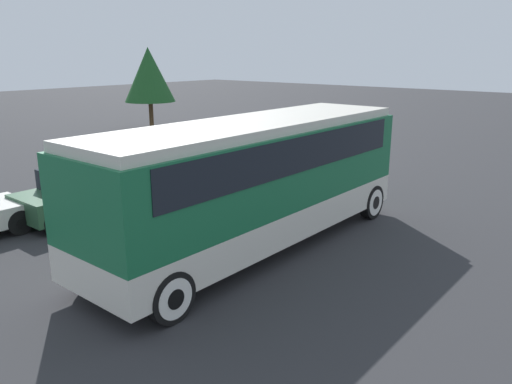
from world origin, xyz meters
TOP-DOWN VIEW (x-y plane):
  - ground_plane at (0.00, 0.00)m, footprint 120.00×120.00m
  - tour_bus at (0.10, 0.00)m, footprint 9.66×2.66m
  - parked_car_near at (3.55, 5.83)m, footprint 4.18×1.78m
  - parked_car_far at (-1.10, 5.65)m, footprint 4.50×1.92m
  - tree_center at (11.42, 18.33)m, footprint 3.21×3.21m

SIDE VIEW (x-z plane):
  - ground_plane at x=0.00m, z-range 0.00..0.00m
  - parked_car_near at x=3.55m, z-range 0.00..1.39m
  - parked_car_far at x=-1.10m, z-range -0.01..1.50m
  - tour_bus at x=0.10m, z-range 0.32..3.57m
  - tree_center at x=11.42m, z-range 0.89..6.06m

